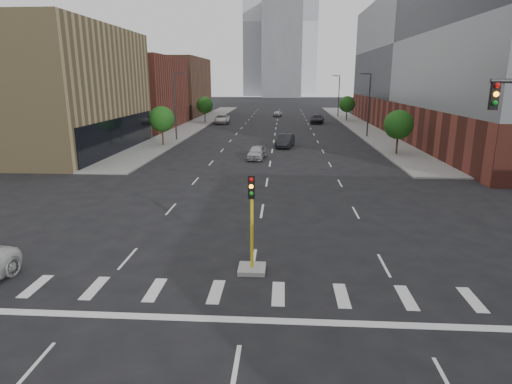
# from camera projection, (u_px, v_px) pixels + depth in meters

# --- Properties ---
(sidewalk_left_far) EXTENTS (5.00, 92.00, 0.15)m
(sidewalk_left_far) POSITION_uv_depth(u_px,v_px,m) (199.00, 123.00, 82.61)
(sidewalk_left_far) COLOR gray
(sidewalk_left_far) RESTS_ON ground
(sidewalk_right_far) EXTENTS (5.00, 92.00, 0.15)m
(sidewalk_right_far) POSITION_uv_depth(u_px,v_px,m) (356.00, 124.00, 80.76)
(sidewalk_right_far) COLOR gray
(sidewalk_right_far) RESTS_ON ground
(building_left_mid) EXTENTS (20.00, 24.00, 14.00)m
(building_left_mid) POSITION_uv_depth(u_px,v_px,m) (32.00, 91.00, 48.81)
(building_left_mid) COLOR #947E53
(building_left_mid) RESTS_ON ground
(building_left_far_a) EXTENTS (20.00, 22.00, 12.00)m
(building_left_far_a) POSITION_uv_depth(u_px,v_px,m) (118.00, 93.00, 74.15)
(building_left_far_a) COLOR brown
(building_left_far_a) RESTS_ON ground
(building_left_far_b) EXTENTS (20.00, 24.00, 13.00)m
(building_left_far_b) POSITION_uv_depth(u_px,v_px,m) (160.00, 87.00, 99.10)
(building_left_far_b) COLOR brown
(building_left_far_b) RESTS_ON ground
(building_right_main) EXTENTS (24.00, 70.00, 22.00)m
(building_right_main) POSITION_uv_depth(u_px,v_px,m) (474.00, 60.00, 63.57)
(building_right_main) COLOR brown
(building_right_main) RESTS_ON ground
(tower_left) EXTENTS (22.00, 22.00, 70.00)m
(tower_left) POSITION_uv_depth(u_px,v_px,m) (267.00, 24.00, 214.10)
(tower_left) COLOR #B2B7BC
(tower_left) RESTS_ON ground
(tower_right) EXTENTS (20.00, 20.00, 80.00)m
(tower_right) POSITION_uv_depth(u_px,v_px,m) (300.00, 23.00, 250.31)
(tower_right) COLOR #B2B7BC
(tower_right) RESTS_ON ground
(tower_mid) EXTENTS (18.00, 18.00, 44.00)m
(tower_mid) POSITION_uv_depth(u_px,v_px,m) (282.00, 48.00, 197.64)
(tower_mid) COLOR slate
(tower_mid) RESTS_ON ground
(median_traffic_signal) EXTENTS (1.20, 1.20, 4.40)m
(median_traffic_signal) POSITION_uv_depth(u_px,v_px,m) (252.00, 251.00, 18.72)
(median_traffic_signal) COLOR #999993
(median_traffic_signal) RESTS_ON ground
(streetlight_right_a) EXTENTS (1.60, 0.22, 9.07)m
(streetlight_right_a) POSITION_uv_depth(u_px,v_px,m) (368.00, 103.00, 61.27)
(streetlight_right_a) COLOR #2D2D30
(streetlight_right_a) RESTS_ON ground
(streetlight_right_b) EXTENTS (1.60, 0.22, 9.07)m
(streetlight_right_b) POSITION_uv_depth(u_px,v_px,m) (338.00, 94.00, 95.04)
(streetlight_right_b) COLOR #2D2D30
(streetlight_right_b) RESTS_ON ground
(streetlight_left) EXTENTS (1.60, 0.22, 9.07)m
(streetlight_left) POSITION_uv_depth(u_px,v_px,m) (176.00, 104.00, 58.10)
(streetlight_left) COLOR #2D2D30
(streetlight_left) RESTS_ON ground
(tree_left_near) EXTENTS (3.20, 3.20, 4.85)m
(tree_left_near) POSITION_uv_depth(u_px,v_px,m) (162.00, 119.00, 53.72)
(tree_left_near) COLOR #382619
(tree_left_near) RESTS_ON ground
(tree_left_far) EXTENTS (3.20, 3.20, 4.85)m
(tree_left_far) POSITION_uv_depth(u_px,v_px,m) (205.00, 105.00, 82.67)
(tree_left_far) COLOR #382619
(tree_left_far) RESTS_ON ground
(tree_right_near) EXTENTS (3.20, 3.20, 4.85)m
(tree_right_near) POSITION_uv_depth(u_px,v_px,m) (399.00, 125.00, 47.17)
(tree_right_near) COLOR #382619
(tree_right_near) RESTS_ON ground
(tree_right_far) EXTENTS (3.20, 3.20, 4.85)m
(tree_right_far) POSITION_uv_depth(u_px,v_px,m) (347.00, 104.00, 85.76)
(tree_right_far) COLOR #382619
(tree_right_far) RESTS_ON ground
(car_near_left) EXTENTS (2.10, 4.37, 1.44)m
(car_near_left) POSITION_uv_depth(u_px,v_px,m) (257.00, 152.00, 45.46)
(car_near_left) COLOR #AEAEB3
(car_near_left) RESTS_ON ground
(car_mid_right) EXTENTS (2.54, 5.14, 1.62)m
(car_mid_right) POSITION_uv_depth(u_px,v_px,m) (285.00, 141.00, 53.38)
(car_mid_right) COLOR black
(car_mid_right) RESTS_ON ground
(car_far_left) EXTENTS (3.22, 6.32, 1.71)m
(car_far_left) POSITION_uv_depth(u_px,v_px,m) (222.00, 119.00, 82.02)
(car_far_left) COLOR silver
(car_far_left) RESTS_ON ground
(car_deep_right) EXTENTS (3.18, 6.03, 1.67)m
(car_deep_right) POSITION_uv_depth(u_px,v_px,m) (317.00, 119.00, 82.21)
(car_deep_right) COLOR black
(car_deep_right) RESTS_ON ground
(car_distant) EXTENTS (2.17, 4.13, 1.34)m
(car_distant) POSITION_uv_depth(u_px,v_px,m) (277.00, 114.00, 97.15)
(car_distant) COLOR #A7A7AB
(car_distant) RESTS_ON ground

